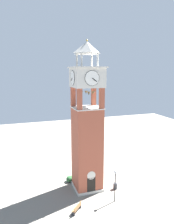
% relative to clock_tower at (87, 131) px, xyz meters
% --- Properties ---
extents(ground, '(80.00, 80.00, 0.00)m').
position_rel_clock_tower_xyz_m(ground, '(0.00, 0.00, -7.92)').
color(ground, gray).
extents(clock_tower, '(3.96, 3.96, 19.12)m').
position_rel_clock_tower_xyz_m(clock_tower, '(0.00, 0.00, 0.00)').
color(clock_tower, '#9E4C38').
rests_on(clock_tower, ground).
extents(park_bench, '(1.43, 1.45, 0.95)m').
position_rel_clock_tower_xyz_m(park_bench, '(-2.68, -4.43, -7.44)').
color(park_bench, brown).
rests_on(park_bench, ground).
extents(lamp_post, '(0.36, 0.36, 4.01)m').
position_rel_clock_tower_xyz_m(lamp_post, '(2.14, -4.07, -5.15)').
color(lamp_post, black).
rests_on(lamp_post, ground).
extents(trash_bin, '(0.52, 0.52, 0.80)m').
position_rel_clock_tower_xyz_m(trash_bin, '(3.40, -1.63, -7.52)').
color(trash_bin, '#2D2D33').
rests_on(trash_bin, ground).
extents(shrub_near_entry, '(1.12, 1.12, 0.84)m').
position_rel_clock_tower_xyz_m(shrub_near_entry, '(-1.79, 2.15, -7.50)').
color(shrub_near_entry, '#28562D').
rests_on(shrub_near_entry, ground).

